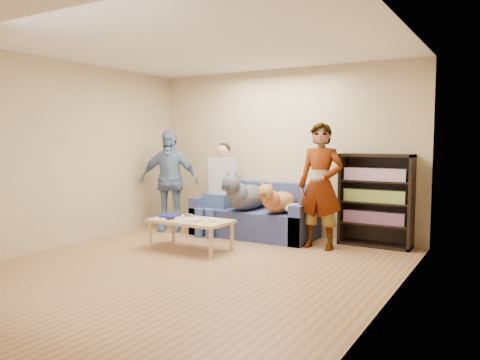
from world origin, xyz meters
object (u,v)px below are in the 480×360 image
Objects in this scene: person_seated at (219,185)px; bookshelf at (376,198)px; dog_tan at (277,201)px; person_standing_right at (321,186)px; sofa at (255,218)px; notebook_blue at (170,216)px; camera_silver at (189,216)px; dog_gray at (245,195)px; coffee_table at (191,223)px; person_standing_left at (169,181)px.

bookshelf is at bearing 8.57° from person_seated.
dog_tan is 0.88× the size of bookshelf.
person_standing_right is 0.91× the size of sofa.
camera_silver is (0.28, 0.07, 0.01)m from notebook_blue.
person_standing_right is 6.66× the size of notebook_blue.
dog_gray is (-1.25, 0.08, -0.21)m from person_standing_right.
coffee_table is 0.85× the size of bookshelf.
bookshelf is at bearing 19.34° from dog_tan.
person_standing_left is 1.13× the size of person_seated.
bookshelf is at bearing 13.92° from dog_gray.
person_standing_left reaches higher than coffee_table.
person_standing_right is at bearing -3.71° from dog_gray.
coffee_table is at bearing -75.44° from person_seated.
dog_gray reaches higher than camera_silver.
person_standing_right reaches higher than dog_tan.
coffee_table is (-0.22, -1.08, -0.28)m from dog_gray.
dog_tan is (-0.70, 0.08, -0.26)m from person_standing_right.
bookshelf is (1.31, 0.46, 0.07)m from dog_tan.
person_seated is 1.28m from coffee_table.
sofa is 1.73× the size of coffee_table.
bookshelf reaches higher than notebook_blue.
person_standing_right is at bearing -5.85° from person_seated.
camera_silver is 0.09× the size of dog_gray.
person_seated is (0.83, 0.25, -0.05)m from person_standing_left.
dog_tan is 1.39m from bookshelf.
person_standing_left is at bearing -169.32° from bookshelf.
bookshelf reaches higher than coffee_table.
person_standing_right is 1.52× the size of dog_tan.
sofa reaches higher than camera_silver.
person_seated is (0.09, 1.13, 0.34)m from notebook_blue.
dog_gray is 1.13m from coffee_table.
bookshelf is (2.09, 1.54, 0.31)m from coffee_table.
person_standing_right is 1.18× the size of person_seated.
dog_gray is (0.34, 0.96, 0.21)m from camera_silver.
coffee_table is at bearing -7.13° from notebook_blue.
person_seated is 1.10m from dog_tan.
dog_tan is (1.91, 0.15, -0.22)m from person_standing_left.
person_standing_left is 1.53m from coffee_table.
sofa is 0.78m from person_seated.
person_standing_right reaches higher than camera_silver.
person_standing_left reaches higher than camera_silver.
dog_gray is 0.55m from dog_tan.
person_standing_right is at bearing 34.13° from coffee_table.
person_standing_right reaches higher than dog_gray.
dog_gray is 1.92m from bookshelf.
camera_silver is at bearing 14.04° from notebook_blue.
dog_gray is at bearing -105.54° from sofa.
bookshelf is (1.86, 0.46, 0.03)m from dog_gray.
notebook_blue is 1.44m from sofa.
camera_silver is at bearing 135.00° from coffee_table.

